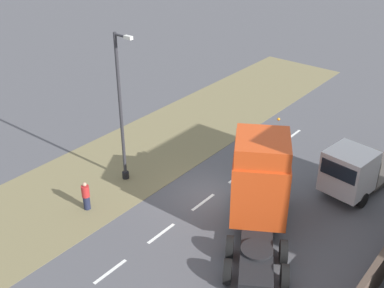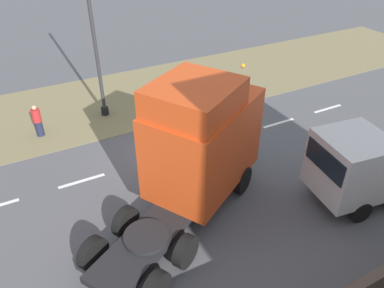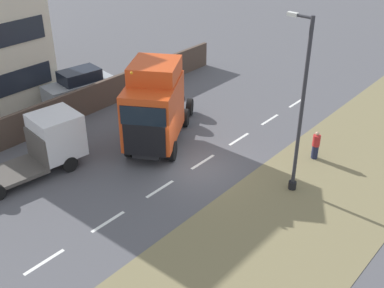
{
  "view_description": "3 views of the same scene",
  "coord_description": "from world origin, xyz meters",
  "px_view_note": "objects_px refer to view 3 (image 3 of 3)",
  "views": [
    {
      "loc": [
        12.17,
        -16.81,
        14.28
      ],
      "look_at": [
        -0.78,
        -0.64,
        3.09
      ],
      "focal_mm": 45.0,
      "sensor_mm": 36.0,
      "label": 1
    },
    {
      "loc": [
        11.99,
        -5.28,
        9.3
      ],
      "look_at": [
        1.38,
        0.22,
        1.29
      ],
      "focal_mm": 35.0,
      "sensor_mm": 36.0,
      "label": 2
    },
    {
      "loc": [
        -13.25,
        15.75,
        12.98
      ],
      "look_at": [
        -0.85,
        1.16,
        2.17
      ],
      "focal_mm": 45.0,
      "sensor_mm": 36.0,
      "label": 3
    }
  ],
  "objects_px": {
    "flatbed_truck": "(48,142)",
    "pedestrian": "(316,146)",
    "lorry_cab": "(155,107)",
    "parked_car": "(80,87)",
    "lamp_post": "(299,117)"
  },
  "relations": [
    {
      "from": "lamp_post",
      "to": "pedestrian",
      "type": "xyz_separation_m",
      "value": [
        0.49,
        -3.21,
        -2.98
      ]
    },
    {
      "from": "flatbed_truck",
      "to": "pedestrian",
      "type": "bearing_deg",
      "value": 51.54
    },
    {
      "from": "lorry_cab",
      "to": "pedestrian",
      "type": "distance_m",
      "value": 8.56
    },
    {
      "from": "flatbed_truck",
      "to": "pedestrian",
      "type": "height_order",
      "value": "flatbed_truck"
    },
    {
      "from": "parked_car",
      "to": "pedestrian",
      "type": "relative_size",
      "value": 3.05
    },
    {
      "from": "lamp_post",
      "to": "pedestrian",
      "type": "distance_m",
      "value": 4.41
    },
    {
      "from": "flatbed_truck",
      "to": "pedestrian",
      "type": "relative_size",
      "value": 4.16
    },
    {
      "from": "parked_car",
      "to": "pedestrian",
      "type": "bearing_deg",
      "value": -158.74
    },
    {
      "from": "lorry_cab",
      "to": "flatbed_truck",
      "type": "relative_size",
      "value": 1.14
    },
    {
      "from": "flatbed_truck",
      "to": "pedestrian",
      "type": "xyz_separation_m",
      "value": [
        -9.72,
        -9.36,
        -0.7
      ]
    },
    {
      "from": "lorry_cab",
      "to": "pedestrian",
      "type": "height_order",
      "value": "lorry_cab"
    },
    {
      "from": "lorry_cab",
      "to": "flatbed_truck",
      "type": "bearing_deg",
      "value": 31.36
    },
    {
      "from": "pedestrian",
      "to": "lamp_post",
      "type": "bearing_deg",
      "value": 98.69
    },
    {
      "from": "flatbed_truck",
      "to": "parked_car",
      "type": "relative_size",
      "value": 1.37
    },
    {
      "from": "flatbed_truck",
      "to": "lamp_post",
      "type": "xyz_separation_m",
      "value": [
        -10.21,
        -6.15,
        2.28
      ]
    }
  ]
}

